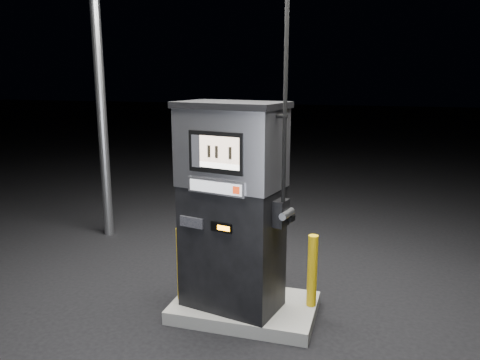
# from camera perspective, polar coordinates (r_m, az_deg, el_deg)

# --- Properties ---
(ground) EXTENTS (80.00, 80.00, 0.00)m
(ground) POSITION_cam_1_polar(r_m,az_deg,el_deg) (5.60, 0.57, -15.96)
(ground) COLOR black
(ground) RESTS_ON ground
(pump_island) EXTENTS (1.60, 1.00, 0.15)m
(pump_island) POSITION_cam_1_polar(r_m,az_deg,el_deg) (5.56, 0.58, -15.28)
(pump_island) COLOR slate
(pump_island) RESTS_ON ground
(fuel_dispenser) EXTENTS (1.31, 0.89, 4.70)m
(fuel_dispenser) POSITION_cam_1_polar(r_m,az_deg,el_deg) (5.04, -0.99, -3.10)
(fuel_dispenser) COLOR black
(fuel_dispenser) RESTS_ON pump_island
(bollard_left) EXTENTS (0.12, 0.12, 0.86)m
(bollard_left) POSITION_cam_1_polar(r_m,az_deg,el_deg) (5.46, -7.11, -10.10)
(bollard_left) COLOR #C69B0B
(bollard_left) RESTS_ON pump_island
(bollard_right) EXTENTS (0.14, 0.14, 0.82)m
(bollard_right) POSITION_cam_1_polar(r_m,az_deg,el_deg) (5.34, 8.80, -10.88)
(bollard_right) COLOR #C69B0B
(bollard_right) RESTS_ON pump_island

